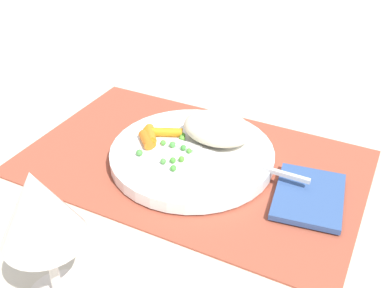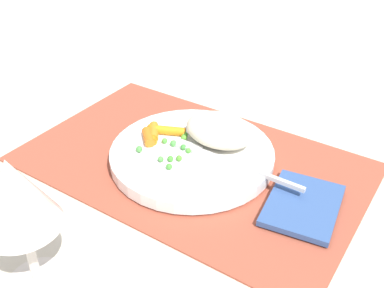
{
  "view_description": "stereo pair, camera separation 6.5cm",
  "coord_description": "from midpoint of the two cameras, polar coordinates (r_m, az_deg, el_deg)",
  "views": [
    {
      "loc": [
        -0.25,
        0.49,
        0.4
      ],
      "look_at": [
        0.0,
        0.0,
        0.03
      ],
      "focal_mm": 42.66,
      "sensor_mm": 36.0,
      "label": 1
    },
    {
      "loc": [
        -0.3,
        0.46,
        0.4
      ],
      "look_at": [
        0.0,
        0.0,
        0.03
      ],
      "focal_mm": 42.66,
      "sensor_mm": 36.0,
      "label": 2
    }
  ],
  "objects": [
    {
      "name": "rice_mound",
      "position": [
        0.67,
        0.44,
        1.89
      ],
      "size": [
        0.11,
        0.08,
        0.04
      ],
      "primitive_type": "ellipsoid",
      "color": "beige",
      "rests_on": "plate"
    },
    {
      "name": "fork",
      "position": [
        0.64,
        1.04,
        -1.73
      ],
      "size": [
        0.2,
        0.02,
        0.01
      ],
      "color": "silver",
      "rests_on": "plate"
    },
    {
      "name": "wine_glass",
      "position": [
        0.45,
        -22.66,
        -7.93
      ],
      "size": [
        0.08,
        0.08,
        0.16
      ],
      "color": "silver",
      "rests_on": "ground_plane"
    },
    {
      "name": "ground_plane",
      "position": [
        0.68,
        -2.77,
        -2.52
      ],
      "size": [
        2.4,
        2.4,
        0.0
      ],
      "primitive_type": "plane",
      "color": "beige"
    },
    {
      "name": "napkin",
      "position": [
        0.61,
        11.47,
        -6.5
      ],
      "size": [
        0.1,
        0.13,
        0.01
      ],
      "primitive_type": "cube",
      "rotation": [
        0.0,
        0.0,
        0.15
      ],
      "color": "#33518C",
      "rests_on": "placemat"
    },
    {
      "name": "plate",
      "position": [
        0.67,
        -2.81,
        -1.47
      ],
      "size": [
        0.24,
        0.24,
        0.02
      ],
      "primitive_type": "cylinder",
      "color": "white",
      "rests_on": "placemat"
    },
    {
      "name": "pea_scatter",
      "position": [
        0.66,
        -5.34,
        -0.86
      ],
      "size": [
        0.07,
        0.09,
        0.01
      ],
      "color": "green",
      "rests_on": "plate"
    },
    {
      "name": "carrot_portion",
      "position": [
        0.69,
        -7.55,
        0.94
      ],
      "size": [
        0.06,
        0.07,
        0.01
      ],
      "color": "orange",
      "rests_on": "plate"
    },
    {
      "name": "placemat",
      "position": [
        0.67,
        -2.78,
        -2.32
      ],
      "size": [
        0.49,
        0.31,
        0.01
      ],
      "primitive_type": "cube",
      "color": "#9E4733",
      "rests_on": "ground_plane"
    }
  ]
}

